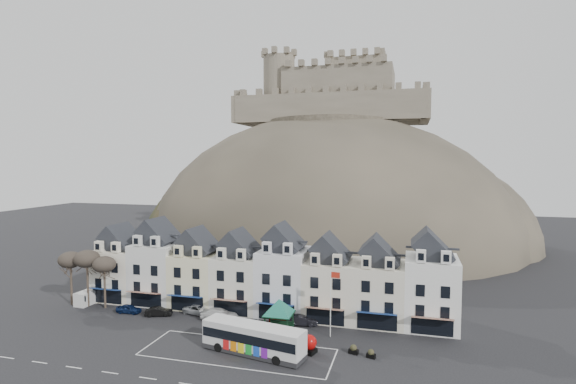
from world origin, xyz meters
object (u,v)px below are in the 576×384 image
(flagpole, at_px, (331,299))
(car_charcoal, at_px, (302,320))
(red_buoy, at_px, (309,344))
(car_maroon, at_px, (286,317))
(car_white, at_px, (219,314))
(white_van, at_px, (89,297))
(car_black, at_px, (159,312))
(bus, at_px, (253,338))
(car_silver, at_px, (199,310))
(bus_shelter, at_px, (279,307))
(car_navy, at_px, (129,309))

(flagpole, relative_size, car_charcoal, 2.09)
(red_buoy, xyz_separation_m, car_maroon, (-5.20, 8.61, -0.31))
(car_white, bearing_deg, white_van, 80.08)
(car_black, bearing_deg, red_buoy, -126.06)
(bus, bearing_deg, car_silver, 150.45)
(flagpole, relative_size, car_silver, 1.89)
(bus_shelter, relative_size, car_black, 1.88)
(car_silver, xyz_separation_m, car_maroon, (13.05, 0.04, 0.15))
(white_van, bearing_deg, red_buoy, -9.10)
(bus_shelter, bearing_deg, car_navy, 175.16)
(car_silver, height_order, car_white, car_white)
(flagpole, bearing_deg, car_silver, 170.92)
(white_van, relative_size, car_white, 0.85)
(bus, bearing_deg, car_white, 143.49)
(car_silver, bearing_deg, bus_shelter, -97.12)
(white_van, bearing_deg, bus, -14.79)
(white_van, height_order, car_navy, white_van)
(bus, distance_m, car_navy, 23.61)
(car_silver, bearing_deg, flagpole, -89.82)
(bus, distance_m, car_silver, 16.06)
(car_silver, bearing_deg, car_black, 122.33)
(bus, distance_m, car_maroon, 10.60)
(bus, bearing_deg, red_buoy, 28.39)
(red_buoy, bearing_deg, car_black, 164.77)
(car_white, xyz_separation_m, car_charcoal, (11.61, 1.06, -0.10))
(red_buoy, height_order, car_navy, red_buoy)
(bus, distance_m, red_buoy, 6.46)
(car_navy, xyz_separation_m, car_charcoal, (25.43, 1.97, 0.05))
(bus, xyz_separation_m, car_silver, (-12.13, 10.46, -1.28))
(bus, xyz_separation_m, white_van, (-30.73, 10.41, -0.90))
(car_navy, height_order, car_silver, car_silver)
(flagpole, bearing_deg, white_van, 175.35)
(white_van, bearing_deg, car_silver, 4.06)
(red_buoy, distance_m, car_charcoal, 8.75)
(white_van, bearing_deg, car_maroon, 4.08)
(car_white, bearing_deg, car_maroon, -88.01)
(bus_shelter, height_order, car_navy, bus_shelter)
(bus_shelter, bearing_deg, red_buoy, -43.85)
(white_van, distance_m, car_maroon, 31.65)
(car_navy, bearing_deg, flagpole, -94.58)
(car_navy, bearing_deg, car_black, -92.07)
(white_van, xyz_separation_m, car_black, (13.45, -2.15, -0.40))
(car_charcoal, bearing_deg, bus, 152.76)
(white_van, xyz_separation_m, car_charcoal, (34.06, -0.24, -0.34))
(flagpole, distance_m, white_van, 38.76)
(car_charcoal, bearing_deg, car_navy, 85.30)
(car_black, distance_m, car_charcoal, 20.70)
(red_buoy, height_order, car_silver, red_buoy)
(car_black, relative_size, car_charcoal, 0.92)
(bus, distance_m, flagpole, 11.02)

